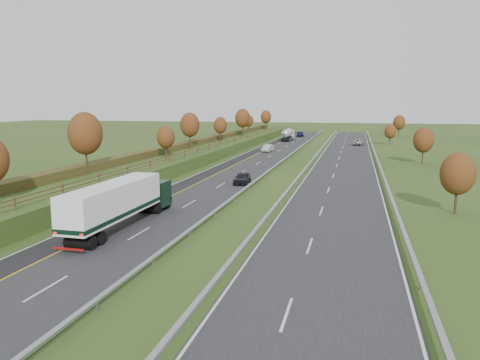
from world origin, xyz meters
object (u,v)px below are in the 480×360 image
object	(u,v)px
car_silver_mid	(268,148)
car_oncoming	(358,142)
road_tanker	(288,134)
box_lorry	(120,202)
car_small_far	(300,134)
car_dark_near	(242,178)

from	to	relation	value
car_silver_mid	car_oncoming	size ratio (longest dim) A/B	0.87
road_tanker	car_oncoming	world-z (taller)	road_tanker
box_lorry	car_silver_mid	world-z (taller)	box_lorry
road_tanker	car_small_far	world-z (taller)	road_tanker
car_oncoming	box_lorry	bearing A→B (deg)	84.95
car_dark_near	car_oncoming	world-z (taller)	car_oncoming
box_lorry	car_silver_mid	distance (m)	67.75
box_lorry	road_tanker	size ratio (longest dim) A/B	1.45
box_lorry	car_silver_mid	bearing A→B (deg)	89.83
car_small_far	road_tanker	bearing A→B (deg)	-101.78
car_silver_mid	car_small_far	distance (m)	51.87
road_tanker	car_small_far	distance (m)	17.78
box_lorry	road_tanker	world-z (taller)	box_lorry
car_small_far	car_oncoming	world-z (taller)	car_small_far
box_lorry	car_small_far	world-z (taller)	box_lorry
box_lorry	car_small_far	bearing A→B (deg)	89.29
road_tanker	box_lorry	bearing A→B (deg)	-89.92
car_dark_near	box_lorry	bearing A→B (deg)	-102.62
road_tanker	car_dark_near	bearing A→B (deg)	-86.36
car_silver_mid	car_small_far	size ratio (longest dim) A/B	0.88
box_lorry	car_silver_mid	xyz separation A→B (m)	(0.20, 67.73, -1.49)
road_tanker	car_small_far	xyz separation A→B (m)	(1.63, 17.68, -1.02)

